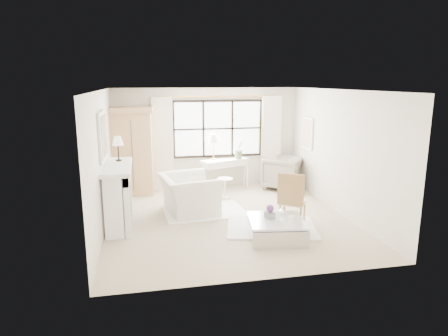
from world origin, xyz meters
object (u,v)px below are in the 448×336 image
Objects in this scene: armoire at (132,150)px; coffee_table at (276,229)px; club_armchair at (188,194)px; console_table at (225,174)px.

armoire is 1.97× the size of coffee_table.
console_table is at bearing -42.43° from club_armchair.
club_armchair is (-1.21, -1.89, 0.02)m from console_table.
console_table is 1.21× the size of coffee_table.
coffee_table is at bearing -108.11° from console_table.
armoire is 4.60m from coffee_table.
console_table is 3.74m from coffee_table.
armoire reaches higher than club_armchair.
club_armchair is 1.14× the size of coffee_table.
club_armchair is 2.33m from coffee_table.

